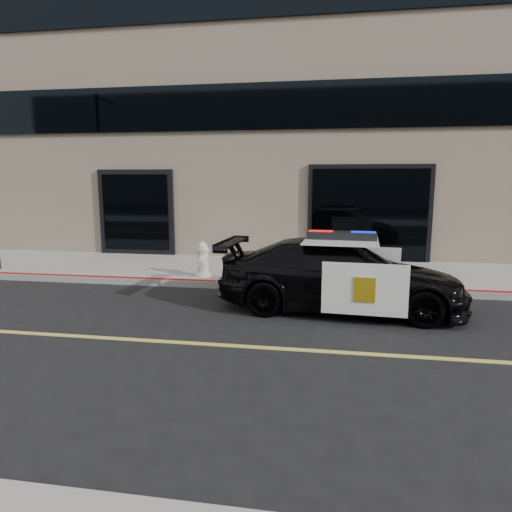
# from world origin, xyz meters

# --- Properties ---
(ground) EXTENTS (120.00, 120.00, 0.00)m
(ground) POSITION_xyz_m (0.00, 0.00, 0.00)
(ground) COLOR black
(ground) RESTS_ON ground
(sidewalk_n) EXTENTS (60.00, 3.50, 0.15)m
(sidewalk_n) POSITION_xyz_m (0.00, 5.25, 0.07)
(sidewalk_n) COLOR gray
(sidewalk_n) RESTS_ON ground
(building_n) EXTENTS (60.00, 7.00, 12.00)m
(building_n) POSITION_xyz_m (0.00, 10.50, 6.00)
(building_n) COLOR #756856
(building_n) RESTS_ON ground
(police_car) EXTENTS (2.46, 4.84, 1.51)m
(police_car) POSITION_xyz_m (-1.83, 2.24, 0.68)
(police_car) COLOR black
(police_car) RESTS_ON ground
(fire_hydrant) EXTENTS (0.38, 0.53, 0.84)m
(fire_hydrant) POSITION_xyz_m (-5.07, 4.07, 0.55)
(fire_hydrant) COLOR silver
(fire_hydrant) RESTS_ON sidewalk_n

